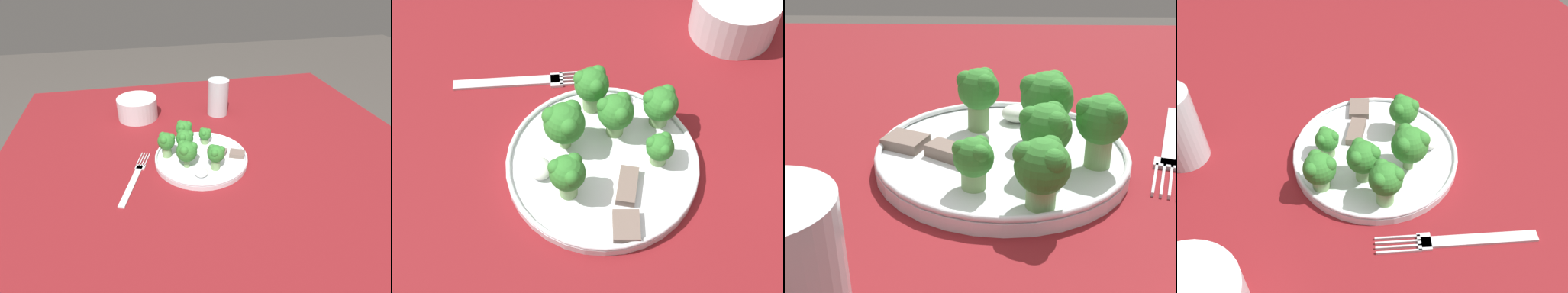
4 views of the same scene
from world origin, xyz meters
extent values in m
cube|color=maroon|center=(0.00, 0.00, 0.75)|extent=(1.14, 1.10, 0.03)
cylinder|color=white|center=(-0.05, 0.00, 0.78)|extent=(0.24, 0.24, 0.01)
torus|color=white|center=(-0.05, 0.00, 0.78)|extent=(0.24, 0.24, 0.01)
cube|color=silver|center=(-0.22, -0.07, 0.77)|extent=(0.06, 0.14, 0.00)
cube|color=silver|center=(-0.20, 0.00, 0.77)|extent=(0.03, 0.02, 0.00)
cube|color=silver|center=(-0.18, 0.03, 0.77)|extent=(0.02, 0.05, 0.00)
cube|color=silver|center=(-0.19, 0.03, 0.77)|extent=(0.02, 0.05, 0.00)
cube|color=silver|center=(-0.19, 0.03, 0.77)|extent=(0.02, 0.05, 0.00)
cylinder|color=#7FA866|center=(-0.02, -0.05, 0.80)|extent=(0.02, 0.02, 0.03)
sphere|color=#337F2D|center=(-0.02, -0.05, 0.83)|extent=(0.04, 0.04, 0.04)
sphere|color=#337F2D|center=(-0.01, -0.05, 0.83)|extent=(0.02, 0.02, 0.02)
sphere|color=#337F2D|center=(-0.03, -0.04, 0.83)|extent=(0.02, 0.02, 0.02)
sphere|color=#337F2D|center=(-0.03, -0.07, 0.83)|extent=(0.02, 0.02, 0.02)
cylinder|color=#7FA866|center=(-0.08, 0.03, 0.79)|extent=(0.02, 0.02, 0.02)
sphere|color=#337F2D|center=(-0.08, 0.03, 0.82)|extent=(0.04, 0.04, 0.04)
sphere|color=#337F2D|center=(-0.07, 0.03, 0.83)|extent=(0.02, 0.02, 0.02)
sphere|color=#337F2D|center=(-0.09, 0.04, 0.83)|extent=(0.02, 0.02, 0.02)
sphere|color=#337F2D|center=(-0.09, 0.02, 0.83)|extent=(0.02, 0.02, 0.02)
cylinder|color=#7FA866|center=(-0.09, -0.03, 0.79)|extent=(0.01, 0.01, 0.03)
sphere|color=#337F2D|center=(-0.09, -0.03, 0.83)|extent=(0.05, 0.05, 0.05)
sphere|color=#337F2D|center=(-0.07, -0.03, 0.84)|extent=(0.02, 0.02, 0.02)
sphere|color=#337F2D|center=(-0.10, -0.02, 0.84)|extent=(0.02, 0.02, 0.02)
sphere|color=#337F2D|center=(-0.10, -0.04, 0.84)|extent=(0.02, 0.02, 0.02)
cylinder|color=#7FA866|center=(-0.13, 0.02, 0.80)|extent=(0.02, 0.02, 0.03)
sphere|color=#337F2D|center=(-0.13, 0.02, 0.83)|extent=(0.04, 0.04, 0.04)
sphere|color=#337F2D|center=(-0.12, 0.02, 0.84)|extent=(0.02, 0.02, 0.02)
sphere|color=#337F2D|center=(-0.14, 0.03, 0.84)|extent=(0.02, 0.02, 0.02)
sphere|color=#337F2D|center=(-0.14, 0.01, 0.84)|extent=(0.02, 0.02, 0.02)
cylinder|color=#7FA866|center=(-0.07, 0.09, 0.79)|extent=(0.02, 0.02, 0.02)
sphere|color=#337F2D|center=(-0.07, 0.09, 0.82)|extent=(0.04, 0.04, 0.04)
sphere|color=#337F2D|center=(-0.06, 0.09, 0.83)|extent=(0.02, 0.02, 0.02)
sphere|color=#337F2D|center=(-0.08, 0.10, 0.83)|extent=(0.02, 0.02, 0.02)
sphere|color=#337F2D|center=(-0.08, 0.08, 0.83)|extent=(0.02, 0.02, 0.02)
cylinder|color=#7FA866|center=(-0.02, 0.06, 0.79)|extent=(0.02, 0.02, 0.02)
sphere|color=#337F2D|center=(-0.02, 0.06, 0.81)|extent=(0.03, 0.03, 0.03)
sphere|color=#337F2D|center=(-0.01, 0.06, 0.82)|extent=(0.02, 0.02, 0.02)
sphere|color=#337F2D|center=(-0.03, 0.07, 0.82)|extent=(0.02, 0.02, 0.02)
sphere|color=#337F2D|center=(-0.03, 0.05, 0.82)|extent=(0.02, 0.02, 0.02)
cube|color=#756056|center=(0.00, 0.01, 0.79)|extent=(0.05, 0.05, 0.01)
cube|color=#756056|center=(0.05, -0.01, 0.79)|extent=(0.05, 0.04, 0.01)
ellipsoid|color=white|center=(-0.06, -0.08, 0.79)|extent=(0.03, 0.03, 0.02)
camera|label=1|loc=(-0.19, -0.62, 1.23)|focal=28.00mm
camera|label=2|loc=(0.28, -0.16, 1.34)|focal=50.00mm
camera|label=3|loc=(-0.04, 0.45, 1.01)|focal=50.00mm
camera|label=4|loc=(-0.46, 0.18, 1.26)|focal=42.00mm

